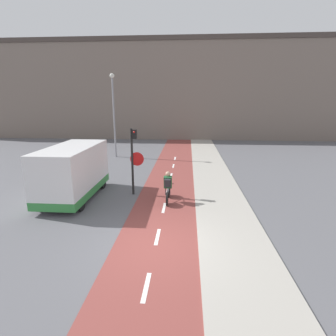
{
  "coord_description": "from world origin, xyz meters",
  "views": [
    {
      "loc": [
        0.96,
        -7.54,
        4.56
      ],
      "look_at": [
        0.0,
        5.35,
        1.2
      ],
      "focal_mm": 28.0,
      "sensor_mm": 36.0,
      "label": 1
    }
  ],
  "objects_px": {
    "van": "(73,173)",
    "cyclist_near": "(168,187)",
    "street_lamp_far": "(114,107)",
    "traffic_light_pole": "(134,154)"
  },
  "relations": [
    {
      "from": "van",
      "to": "cyclist_near",
      "type": "bearing_deg",
      "value": -2.52
    },
    {
      "from": "street_lamp_far",
      "to": "van",
      "type": "bearing_deg",
      "value": -86.67
    },
    {
      "from": "street_lamp_far",
      "to": "cyclist_near",
      "type": "bearing_deg",
      "value": -62.25
    },
    {
      "from": "traffic_light_pole",
      "to": "street_lamp_far",
      "type": "xyz_separation_m",
      "value": [
        -3.31,
        8.69,
        2.01
      ]
    },
    {
      "from": "van",
      "to": "traffic_light_pole",
      "type": "bearing_deg",
      "value": 13.8
    },
    {
      "from": "street_lamp_far",
      "to": "cyclist_near",
      "type": "xyz_separation_m",
      "value": [
        5.03,
        -9.57,
        -3.33
      ]
    },
    {
      "from": "traffic_light_pole",
      "to": "cyclist_near",
      "type": "bearing_deg",
      "value": -27.06
    },
    {
      "from": "traffic_light_pole",
      "to": "cyclist_near",
      "type": "xyz_separation_m",
      "value": [
        1.72,
        -0.88,
        -1.32
      ]
    },
    {
      "from": "traffic_light_pole",
      "to": "cyclist_near",
      "type": "distance_m",
      "value": 2.34
    },
    {
      "from": "traffic_light_pole",
      "to": "van",
      "type": "distance_m",
      "value": 2.96
    }
  ]
}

